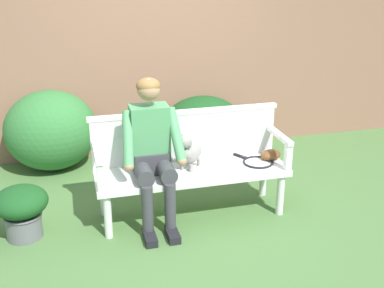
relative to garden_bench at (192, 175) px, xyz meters
The scene contains 13 objects.
ground_plane 0.41m from the garden_bench, ahead, with size 40.00×40.00×0.00m, color #4C753D.
brick_garden_fence 2.00m from the garden_bench, 90.00° to the left, with size 8.00×0.30×2.25m, color #936651.
hedge_bush_far_left 1.96m from the garden_bench, 130.61° to the left, with size 1.04×0.94×0.91m, color #337538.
hedge_bush_mid_right 1.59m from the garden_bench, 70.11° to the left, with size 1.00×0.95×0.72m, color #194C1E.
garden_bench is the anchor object (origin of this frame).
bench_backrest 0.39m from the garden_bench, 90.00° to the left, with size 1.82×0.06×0.50m.
bench_armrest_left_end 0.89m from the garden_bench, behind, with size 0.06×0.54×0.28m.
bench_armrest_right_end 0.89m from the garden_bench, ahead, with size 0.06×0.54×0.28m.
person_seated 0.50m from the garden_bench, behind, with size 0.56×0.67×1.34m.
dog_on_bench 0.24m from the garden_bench, 143.44° to the left, with size 0.32×0.32×0.36m.
tennis_racket 0.63m from the garden_bench, ahead, with size 0.44×0.56×0.03m.
baseball_glove 0.80m from the garden_bench, ahead, with size 0.22×0.17×0.09m, color brown.
potted_plant 1.53m from the garden_bench, behind, with size 0.46×0.46×0.48m.
Camera 1 is at (-1.04, -3.93, 2.29)m, focal length 45.09 mm.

